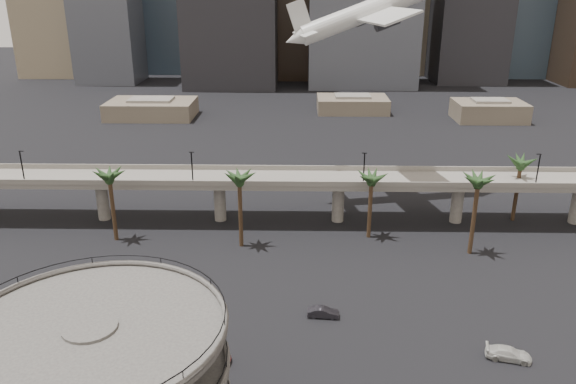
{
  "coord_description": "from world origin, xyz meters",
  "views": [
    {
      "loc": [
        3.63,
        -41.86,
        42.05
      ],
      "look_at": [
        2.24,
        28.0,
        15.82
      ],
      "focal_mm": 35.0,
      "sensor_mm": 36.0,
      "label": 1
    }
  ],
  "objects_px": {
    "airborne_jet": "(375,9)",
    "car_b": "(323,312)",
    "car_a": "(212,357)",
    "car_c": "(509,354)",
    "overpass": "(279,184)"
  },
  "relations": [
    {
      "from": "overpass",
      "to": "car_c",
      "type": "xyz_separation_m",
      "value": [
        28.68,
        -40.89,
        -6.58
      ]
    },
    {
      "from": "airborne_jet",
      "to": "car_a",
      "type": "height_order",
      "value": "airborne_jet"
    },
    {
      "from": "airborne_jet",
      "to": "car_a",
      "type": "distance_m",
      "value": 70.11
    },
    {
      "from": "airborne_jet",
      "to": "car_b",
      "type": "relative_size",
      "value": 8.23
    },
    {
      "from": "overpass",
      "to": "car_b",
      "type": "xyz_separation_m",
      "value": [
        7.06,
        -32.38,
        -6.64
      ]
    },
    {
      "from": "car_b",
      "to": "car_c",
      "type": "bearing_deg",
      "value": -106.93
    },
    {
      "from": "car_a",
      "to": "car_c",
      "type": "height_order",
      "value": "car_a"
    },
    {
      "from": "overpass",
      "to": "car_c",
      "type": "height_order",
      "value": "overpass"
    },
    {
      "from": "overpass",
      "to": "car_c",
      "type": "relative_size",
      "value": 24.69
    },
    {
      "from": "overpass",
      "to": "car_b",
      "type": "relative_size",
      "value": 30.49
    },
    {
      "from": "car_a",
      "to": "car_b",
      "type": "relative_size",
      "value": 1.08
    },
    {
      "from": "overpass",
      "to": "airborne_jet",
      "type": "xyz_separation_m",
      "value": [
        17.54,
        12.65,
        29.93
      ]
    },
    {
      "from": "airborne_jet",
      "to": "car_c",
      "type": "distance_m",
      "value": 65.75
    },
    {
      "from": "overpass",
      "to": "car_b",
      "type": "bearing_deg",
      "value": -77.7
    },
    {
      "from": "overpass",
      "to": "car_c",
      "type": "distance_m",
      "value": 50.38
    }
  ]
}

